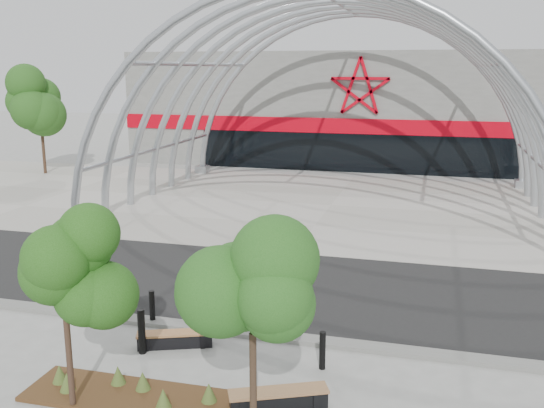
{
  "coord_description": "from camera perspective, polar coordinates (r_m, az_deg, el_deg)",
  "views": [
    {
      "loc": [
        5.0,
        -14.4,
        6.9
      ],
      "look_at": [
        0.0,
        4.0,
        2.6
      ],
      "focal_mm": 40.0,
      "sensor_mm": 36.0,
      "label": 1
    }
  ],
  "objects": [
    {
      "name": "kerb",
      "position": [
        16.49,
        -3.96,
        -11.83
      ],
      "size": [
        60.0,
        0.5,
        0.12
      ],
      "primitive_type": "cube",
      "color": "slate",
      "rests_on": "ground"
    },
    {
      "name": "vault_canopy",
      "position": [
        31.09,
        5.57,
        -0.14
      ],
      "size": [
        20.8,
        15.8,
        20.36
      ],
      "color": "#A4AAAF",
      "rests_on": "ground"
    },
    {
      "name": "arena_building",
      "position": [
        48.2,
        9.35,
        9.09
      ],
      "size": [
        34.0,
        15.24,
        8.0
      ],
      "color": "slate",
      "rests_on": "ground"
    },
    {
      "name": "street_tree_0",
      "position": [
        12.72,
        -19.09,
        -6.49
      ],
      "size": [
        1.75,
        1.75,
        3.99
      ],
      "color": "#301E17",
      "rests_on": "ground"
    },
    {
      "name": "road",
      "position": [
        19.82,
        -0.38,
        -7.63
      ],
      "size": [
        140.0,
        7.0,
        0.02
      ],
      "primitive_type": "cube",
      "color": "black",
      "rests_on": "ground"
    },
    {
      "name": "bollard_3",
      "position": [
        16.84,
        0.39,
        -9.79
      ],
      "size": [
        0.15,
        0.15,
        0.91
      ],
      "primitive_type": "cylinder",
      "color": "black",
      "rests_on": "ground"
    },
    {
      "name": "bench_0",
      "position": [
        15.85,
        -9.1,
        -12.48
      ],
      "size": [
        1.93,
        1.09,
        0.4
      ],
      "color": "black",
      "rests_on": "ground"
    },
    {
      "name": "bollard_0",
      "position": [
        17.17,
        -11.21,
        -9.51
      ],
      "size": [
        0.15,
        0.15,
        0.96
      ],
      "primitive_type": "cylinder",
      "color": "black",
      "rests_on": "ground"
    },
    {
      "name": "street_tree_1",
      "position": [
        11.2,
        -1.86,
        -8.18
      ],
      "size": [
        1.71,
        1.71,
        4.05
      ],
      "color": "black",
      "rests_on": "ground"
    },
    {
      "name": "planting_bed",
      "position": [
        13.87,
        -13.12,
        -16.92
      ],
      "size": [
        4.77,
        1.51,
        0.5
      ],
      "color": "#402B15",
      "rests_on": "ground"
    },
    {
      "name": "forecourt",
      "position": [
        31.09,
        5.57,
        -0.14
      ],
      "size": [
        60.0,
        17.0,
        0.04
      ],
      "primitive_type": "cube",
      "color": "#A5A195",
      "rests_on": "ground"
    },
    {
      "name": "bench_1",
      "position": [
        13.12,
        0.62,
        -17.95
      ],
      "size": [
        2.06,
        1.28,
        0.43
      ],
      "color": "black",
      "rests_on": "ground"
    },
    {
      "name": "bollard_1",
      "position": [
        15.52,
        -12.17,
        -11.65
      ],
      "size": [
        0.18,
        0.18,
        1.15
      ],
      "primitive_type": "cylinder",
      "color": "black",
      "rests_on": "ground"
    },
    {
      "name": "bollard_4",
      "position": [
        14.56,
        4.77,
        -13.57
      ],
      "size": [
        0.15,
        0.15,
        0.93
      ],
      "primitive_type": "cylinder",
      "color": "black",
      "rests_on": "ground"
    },
    {
      "name": "bollard_2",
      "position": [
        16.35,
        1.76,
        -10.38
      ],
      "size": [
        0.16,
        0.16,
        0.98
      ],
      "primitive_type": "cylinder",
      "color": "black",
      "rests_on": "ground"
    },
    {
      "name": "bg_tree_0",
      "position": [
        42.59,
        -21.03,
        8.84
      ],
      "size": [
        3.0,
        3.0,
        6.45
      ],
      "color": "#301E13",
      "rests_on": "ground"
    },
    {
      "name": "ground",
      "position": [
        16.73,
        -3.67,
        -11.67
      ],
      "size": [
        140.0,
        140.0,
        0.0
      ],
      "primitive_type": "plane",
      "color": "gray",
      "rests_on": "ground"
    }
  ]
}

